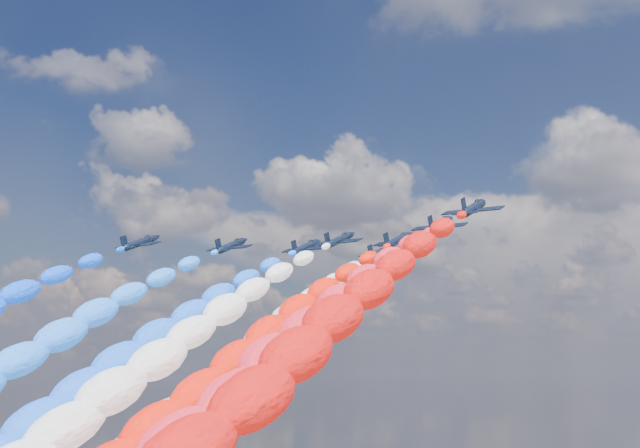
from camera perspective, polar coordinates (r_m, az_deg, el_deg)
The scene contains 14 objects.
jet_0 at distance 148.41m, azimuth -12.29°, elevation -1.27°, with size 8.43×11.31×2.49m, color black, non-canonical shape.
jet_1 at distance 149.25m, azimuth -6.14°, elevation -1.50°, with size 8.43×11.31×2.49m, color black, non-canonical shape.
jet_2 at distance 150.00m, azimuth -0.98°, elevation -1.60°, with size 8.43×11.31×2.49m, color black, non-canonical shape.
trail_2 at distance 110.89m, azimuth -14.75°, elevation -11.18°, with size 7.24×94.37×53.76m, color blue, non-canonical shape.
jet_3 at distance 141.83m, azimuth 1.34°, elevation -1.10°, with size 8.43×11.31×2.49m, color black, non-canonical shape.
trail_3 at distance 101.47m, azimuth -12.66°, elevation -11.39°, with size 7.24×94.37×53.76m, color white, non-canonical shape.
jet_4 at distance 155.39m, azimuth 4.27°, elevation -1.87°, with size 8.43×11.31×2.49m, color black, non-canonical shape.
trail_4 at distance 113.22m, azimuth -7.02°, elevation -11.41°, with size 7.24×94.37×53.76m, color silver, non-canonical shape.
jet_5 at distance 142.59m, azimuth 5.41°, elevation -1.11°, with size 8.43×11.31×2.49m, color black, non-canonical shape.
trail_5 at distance 99.94m, azimuth -6.86°, elevation -11.58°, with size 7.24×94.37×53.76m, color #F71909, non-canonical shape.
jet_6 at distance 128.24m, azimuth 8.28°, elevation -0.02°, with size 8.43×11.31×2.49m, color black, non-canonical shape.
trail_6 at distance 84.26m, azimuth -4.63°, elevation -11.89°, with size 7.24×94.37×53.76m, color red, non-canonical shape.
jet_7 at distance 116.31m, azimuth 10.52°, elevation 1.09°, with size 8.43×11.31×2.49m, color black, non-canonical shape.
trail_7 at distance 71.34m, azimuth -3.21°, elevation -12.22°, with size 7.24×94.37×53.76m, color red, non-canonical shape.
Camera 1 is at (71.01, -111.71, 79.55)m, focal length 46.51 mm.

